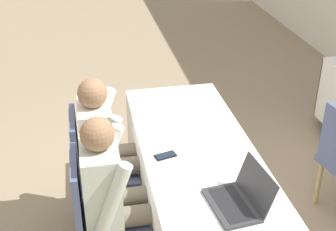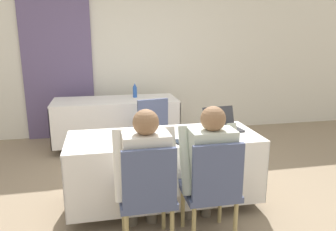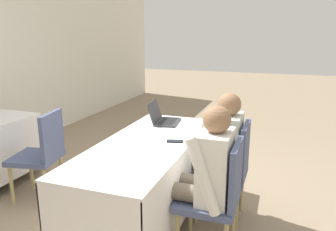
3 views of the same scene
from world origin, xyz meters
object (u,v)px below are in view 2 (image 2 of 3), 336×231
(chair_far_spare, at_px, (150,127))
(person_white_shirt, at_px, (208,164))
(cell_phone, at_px, (178,142))
(chair_near_left, at_px, (147,193))
(chair_near_right, at_px, (212,187))
(person_checkered_shirt, at_px, (145,169))
(laptop, at_px, (223,126))
(water_bottle, at_px, (135,91))

(chair_far_spare, distance_m, person_white_shirt, 1.75)
(chair_far_spare, relative_size, person_white_shirt, 0.78)
(cell_phone, distance_m, person_white_shirt, 0.40)
(chair_near_left, height_order, person_white_shirt, person_white_shirt)
(chair_far_spare, height_order, person_white_shirt, person_white_shirt)
(cell_phone, height_order, person_white_shirt, person_white_shirt)
(chair_near_right, height_order, person_checkered_shirt, person_checkered_shirt)
(laptop, xyz_separation_m, person_white_shirt, (-0.37, -0.65, -0.13))
(chair_far_spare, bearing_deg, chair_near_right, 86.06)
(chair_near_left, distance_m, person_checkered_shirt, 0.19)
(cell_phone, xyz_separation_m, chair_far_spare, (-0.05, 1.38, -0.25))
(chair_far_spare, bearing_deg, water_bottle, -95.24)
(water_bottle, relative_size, person_white_shirt, 0.20)
(water_bottle, xyz_separation_m, chair_near_left, (-0.21, -2.74, -0.35))
(laptop, distance_m, cell_phone, 0.63)
(cell_phone, bearing_deg, chair_far_spare, 77.08)
(chair_near_left, xyz_separation_m, person_white_shirt, (0.53, 0.10, 0.16))
(laptop, distance_m, chair_near_left, 1.20)
(laptop, relative_size, water_bottle, 1.60)
(water_bottle, bearing_deg, chair_far_spare, -84.16)
(person_checkered_shirt, distance_m, person_white_shirt, 0.53)
(water_bottle, height_order, person_white_shirt, person_white_shirt)
(cell_phone, bearing_deg, person_checkered_shirt, -150.22)
(person_checkered_shirt, bearing_deg, chair_near_right, 168.96)
(chair_near_left, bearing_deg, cell_phone, -127.84)
(cell_phone, relative_size, chair_near_left, 0.17)
(chair_near_left, xyz_separation_m, person_checkered_shirt, (0.00, 0.10, 0.16))
(water_bottle, distance_m, person_checkered_shirt, 2.65)
(chair_near_left, distance_m, chair_far_spare, 1.85)
(chair_near_left, bearing_deg, person_white_shirt, -168.96)
(laptop, bearing_deg, chair_far_spare, 112.39)
(person_white_shirt, bearing_deg, water_bottle, -83.03)
(laptop, bearing_deg, person_checkered_shirt, -150.71)
(chair_near_right, height_order, person_white_shirt, person_white_shirt)
(chair_near_right, bearing_deg, person_white_shirt, -90.00)
(chair_near_right, xyz_separation_m, person_white_shirt, (0.00, 0.10, 0.16))
(chair_near_right, xyz_separation_m, person_checkered_shirt, (-0.53, 0.10, 0.16))
(laptop, bearing_deg, chair_near_right, -122.68)
(cell_phone, xyz_separation_m, chair_near_left, (-0.35, -0.45, -0.25))
(laptop, bearing_deg, cell_phone, -157.65)
(water_bottle, distance_m, chair_near_left, 2.77)
(cell_phone, bearing_deg, person_white_shirt, -77.42)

